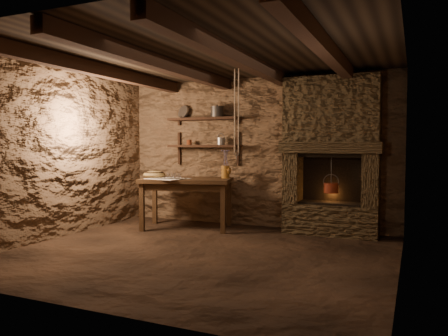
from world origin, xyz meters
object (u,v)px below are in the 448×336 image
at_px(work_table, 187,201).
at_px(red_pot, 331,187).
at_px(stoneware_jug, 226,166).
at_px(wooden_bowl, 154,175).
at_px(iron_stockpot, 217,112).

relative_size(work_table, red_pot, 2.87).
bearing_deg(red_pot, stoneware_jug, -175.80).
bearing_deg(work_table, stoneware_jug, 9.76).
bearing_deg(wooden_bowl, red_pot, 8.43).
bearing_deg(wooden_bowl, work_table, 2.78).
bearing_deg(red_pot, wooden_bowl, -171.57).
xyz_separation_m(work_table, iron_stockpot, (0.30, 0.50, 1.42)).
xyz_separation_m(work_table, wooden_bowl, (-0.58, -0.03, 0.41)).
height_order(work_table, red_pot, red_pot).
height_order(work_table, iron_stockpot, iron_stockpot).
xyz_separation_m(iron_stockpot, red_pot, (1.88, -0.12, -1.15)).
height_order(stoneware_jug, iron_stockpot, iron_stockpot).
height_order(wooden_bowl, iron_stockpot, iron_stockpot).
bearing_deg(stoneware_jug, red_pot, 28.36).
bearing_deg(work_table, red_pot, -5.51).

